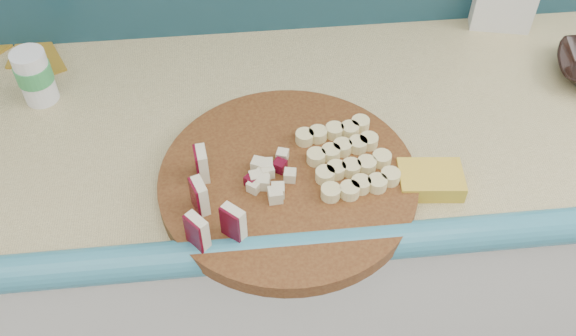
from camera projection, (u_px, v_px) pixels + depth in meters
The scene contains 8 objects.
kitchen_counter at pixel (257, 257), 1.54m from camera, with size 2.20×0.63×0.91m.
cutting_board at pixel (288, 181), 1.08m from camera, with size 0.44×0.44×0.03m, color #431F0E.
apple_wedges at pixel (207, 202), 1.00m from camera, with size 0.08×0.18×0.06m.
apple_chunks at pixel (272, 175), 1.06m from camera, with size 0.07×0.07×0.02m.
banana_slices at pixel (348, 158), 1.09m from camera, with size 0.16×0.18×0.02m.
canister at pixel (35, 76), 1.20m from camera, with size 0.07×0.07×0.11m.
sponge at pixel (430, 180), 1.08m from camera, with size 0.11×0.08×0.03m, color gold.
banana_peel at pixel (21, 49), 1.34m from camera, with size 0.23×0.19×0.01m.
Camera 1 is at (0.08, 0.63, 1.74)m, focal length 40.00 mm.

